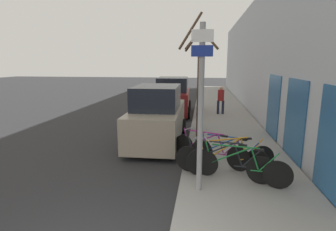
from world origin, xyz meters
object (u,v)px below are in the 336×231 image
signpost (201,106)px  bicycle_0 (240,166)px  bicycle_4 (209,150)px  street_tree (199,84)px  bicycle_2 (231,158)px  pedestrian_near (221,98)px  bicycle_3 (228,154)px  parked_car_1 (173,97)px  parked_car_0 (158,117)px  bicycle_1 (223,162)px

signpost → bicycle_0: bearing=28.6°
bicycle_4 → street_tree: street_tree is taller
bicycle_0 → bicycle_4: bicycle_4 is taller
signpost → bicycle_4: size_ratio=1.72×
bicycle_2 → pedestrian_near: 8.26m
bicycle_0 → bicycle_3: bicycle_0 is taller
bicycle_0 → parked_car_1: bearing=33.7°
signpost → bicycle_0: (0.97, 0.53, -1.54)m
bicycle_2 → parked_car_1: bearing=0.7°
parked_car_0 → parked_car_1: parked_car_0 is taller
bicycle_2 → bicycle_1: bearing=126.2°
parked_car_0 → street_tree: bearing=7.9°
bicycle_3 → bicycle_1: bearing=-168.7°
bicycle_2 → bicycle_3: bearing=-9.5°
parked_car_1 → street_tree: bearing=-75.4°
parked_car_1 → pedestrian_near: parked_car_1 is taller
signpost → street_tree: 4.21m
signpost → parked_car_1: signpost is taller
parked_car_1 → parked_car_0: bearing=-91.2°
parked_car_1 → pedestrian_near: 2.78m
bicycle_1 → bicycle_2: bearing=-21.9°
bicycle_4 → street_tree: (-0.38, 2.57, 1.66)m
parked_car_1 → pedestrian_near: size_ratio=2.67×
bicycle_0 → pedestrian_near: size_ratio=1.46×
pedestrian_near → bicycle_2: bearing=-95.2°
signpost → bicycle_2: signpost is taller
bicycle_0 → bicycle_1: bearing=81.5°
signpost → bicycle_4: bearing=80.9°
bicycle_3 → street_tree: (-0.89, 2.82, 1.67)m
parked_car_0 → parked_car_1: (-0.07, 5.62, 0.01)m
bicycle_3 → parked_car_0: parked_car_0 is taller
street_tree → bicycle_3: bearing=-72.5°
parked_car_0 → bicycle_0: bearing=-53.7°
bicycle_2 → bicycle_4: 0.83m
bicycle_1 → bicycle_3: bearing=0.6°
bicycle_0 → parked_car_1: parked_car_1 is taller
bicycle_1 → bicycle_3: size_ratio=1.20×
signpost → parked_car_0: 4.44m
bicycle_2 → parked_car_1: parked_car_1 is taller
signpost → bicycle_1: 1.78m
bicycle_3 → pedestrian_near: size_ratio=1.30×
bicycle_1 → parked_car_1: bearing=30.7°
street_tree → bicycle_2: bearing=-73.8°
bicycle_3 → parked_car_0: (-2.42, 2.58, 0.45)m
bicycle_4 → signpost: bearing=-158.4°
parked_car_0 → pedestrian_near: bearing=62.2°
bicycle_1 → parked_car_1: parked_car_1 is taller
pedestrian_near → street_tree: 5.30m
bicycle_4 → pedestrian_near: pedestrian_near is taller
parked_car_0 → pedestrian_near: parked_car_0 is taller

